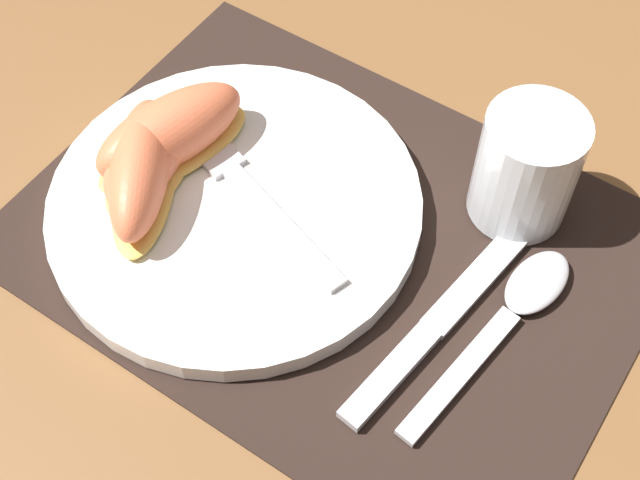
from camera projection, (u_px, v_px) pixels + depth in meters
name	position (u px, v px, depth m)	size (l,w,h in m)	color
ground_plane	(332.00, 242.00, 0.63)	(3.00, 3.00, 0.00)	brown
placemat	(332.00, 241.00, 0.63)	(0.43, 0.31, 0.00)	black
plate	(235.00, 206.00, 0.63)	(0.26, 0.26, 0.02)	white
juice_glass	(525.00, 173.00, 0.61)	(0.07, 0.07, 0.09)	silver
knife	(445.00, 314.00, 0.59)	(0.04, 0.21, 0.01)	silver
spoon	(517.00, 306.00, 0.59)	(0.05, 0.18, 0.01)	silver
fork	(238.00, 178.00, 0.63)	(0.20, 0.08, 0.00)	silver
citrus_wedge_0	(171.00, 134.00, 0.63)	(0.09, 0.13, 0.05)	#F7C656
citrus_wedge_1	(149.00, 155.00, 0.62)	(0.08, 0.11, 0.04)	#F7C656
citrus_wedge_2	(141.00, 172.00, 0.61)	(0.10, 0.13, 0.05)	#F7C656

